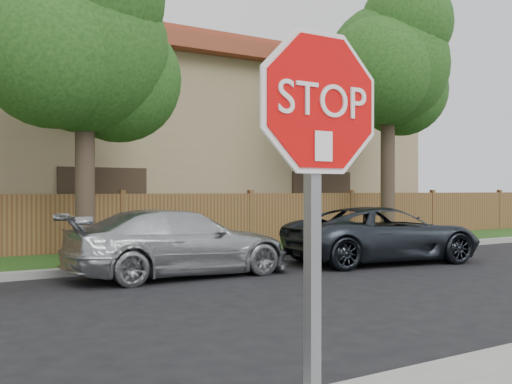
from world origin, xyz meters
TOP-DOWN VIEW (x-y plane):
  - tree_mid at (2.52, 9.57)m, footprint 4.80×3.90m
  - tree_right at (12.02, 9.57)m, footprint 4.80×3.90m
  - stop_sign at (0.36, -1.48)m, footprint 1.01×0.13m
  - sedan_right at (3.56, 6.91)m, footprint 4.57×1.89m
  - sedan_far_right at (8.57, 6.40)m, footprint 5.00×2.93m

SIDE VIEW (x-z plane):
  - sedan_far_right at x=8.57m, z-range 0.00..1.31m
  - sedan_right at x=3.56m, z-range 0.00..1.32m
  - stop_sign at x=0.36m, z-range 0.55..3.11m
  - tree_mid at x=2.52m, z-range 1.20..8.55m
  - tree_right at x=12.02m, z-range 1.47..9.67m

